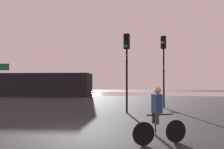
% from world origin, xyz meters
% --- Properties ---
extents(ground_plane, '(120.00, 120.00, 0.00)m').
position_xyz_m(ground_plane, '(0.00, 0.00, 0.00)').
color(ground_plane, black).
extents(water_strip, '(80.00, 16.00, 0.01)m').
position_xyz_m(water_strip, '(0.00, 34.09, 0.00)').
color(water_strip, '#9E937F').
rests_on(water_strip, ground).
extents(distant_building, '(14.00, 4.00, 3.06)m').
position_xyz_m(distant_building, '(-11.42, 24.09, 1.53)').
color(distant_building, black).
rests_on(distant_building, ground).
extents(traffic_light_far_right, '(0.40, 0.42, 5.08)m').
position_xyz_m(traffic_light_far_right, '(3.70, 9.59, 3.49)').
color(traffic_light_far_right, black).
rests_on(traffic_light_far_right, ground).
extents(traffic_light_center, '(0.37, 0.39, 4.66)m').
position_xyz_m(traffic_light_center, '(1.23, 6.36, 3.22)').
color(traffic_light_center, black).
rests_on(traffic_light_center, ground).
extents(cyclist, '(1.56, 0.81, 1.62)m').
position_xyz_m(cyclist, '(2.44, -1.11, 0.82)').
color(cyclist, black).
rests_on(cyclist, ground).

